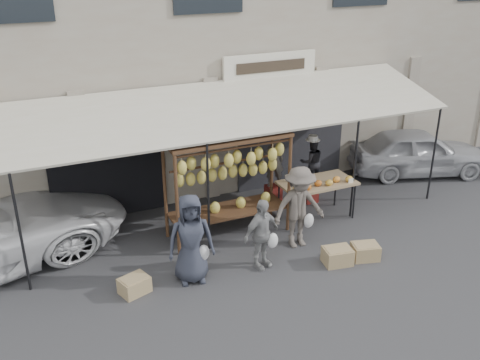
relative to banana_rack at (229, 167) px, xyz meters
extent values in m
plane|color=#2D2D30|center=(0.39, -1.54, -1.57)|extent=(90.00, 90.00, 0.00)
cube|color=#9E998B|center=(0.39, 4.96, 1.93)|extent=(24.00, 6.00, 7.00)
cube|color=#232328|center=(2.59, 1.92, -0.32)|extent=(3.00, 0.10, 2.50)
cube|color=black|center=(-2.11, 1.92, -0.32)|extent=(2.60, 0.10, 2.50)
cube|color=silver|center=(1.89, 1.86, 1.58)|extent=(2.40, 0.10, 0.60)
cube|color=beige|center=(0.39, 0.76, 1.03)|extent=(10.00, 2.34, 0.63)
cylinder|color=black|center=(-4.11, -0.39, -0.42)|extent=(0.05, 0.05, 2.30)
cylinder|color=black|center=(-0.61, -0.39, -0.42)|extent=(0.05, 0.05, 2.30)
cylinder|color=black|center=(2.89, -0.39, -0.42)|extent=(0.05, 0.05, 2.30)
cylinder|color=black|center=(5.19, -0.39, -0.42)|extent=(0.05, 0.05, 2.30)
cylinder|color=#492919|center=(-1.25, -0.35, -0.47)|extent=(0.07, 0.07, 2.20)
cylinder|color=#492919|center=(1.25, -0.35, -0.47)|extent=(0.07, 0.07, 2.20)
cylinder|color=#492919|center=(-1.25, 0.45, -0.47)|extent=(0.07, 0.07, 2.20)
cylinder|color=#492919|center=(1.25, 0.45, -0.47)|extent=(0.07, 0.07, 2.20)
cube|color=#492919|center=(0.00, 0.05, 0.63)|extent=(2.60, 0.90, 0.07)
cylinder|color=#492919|center=(0.00, -0.30, 0.51)|extent=(2.50, 0.05, 0.05)
cylinder|color=#492919|center=(0.00, 0.40, 0.51)|extent=(2.50, 0.05, 0.05)
cylinder|color=#492919|center=(0.00, 0.05, 0.08)|extent=(2.50, 0.05, 0.05)
cube|color=#492919|center=(0.00, 0.05, -1.02)|extent=(2.50, 0.80, 0.05)
ellipsoid|color=#E7D259|center=(-1.10, -0.30, 0.28)|extent=(0.20, 0.18, 0.30)
ellipsoid|color=#E7D259|center=(-0.86, -0.15, 0.28)|extent=(0.20, 0.18, 0.30)
ellipsoid|color=#E7D259|center=(-0.61, -0.30, 0.27)|extent=(0.20, 0.18, 0.30)
ellipsoid|color=#E7D259|center=(-0.37, -0.15, 0.25)|extent=(0.20, 0.18, 0.30)
ellipsoid|color=#E7D259|center=(-0.12, -0.30, 0.27)|extent=(0.20, 0.18, 0.30)
ellipsoid|color=#E7D259|center=(0.12, -0.15, 0.26)|extent=(0.20, 0.18, 0.30)
ellipsoid|color=#E7D259|center=(0.37, -0.30, 0.23)|extent=(0.20, 0.18, 0.30)
ellipsoid|color=#E7D259|center=(0.61, -0.15, 0.26)|extent=(0.20, 0.18, 0.30)
ellipsoid|color=#E7D259|center=(0.86, -0.30, 0.24)|extent=(0.20, 0.18, 0.30)
ellipsoid|color=#E7D259|center=(1.10, -0.15, 0.27)|extent=(0.20, 0.18, 0.30)
ellipsoid|color=#E7D259|center=(-1.05, 0.05, -0.13)|extent=(0.20, 0.18, 0.30)
ellipsoid|color=#E7D259|center=(-0.82, 0.05, -0.15)|extent=(0.20, 0.18, 0.30)
ellipsoid|color=#E7D259|center=(-0.58, 0.05, -0.15)|extent=(0.20, 0.18, 0.30)
ellipsoid|color=#E7D259|center=(-0.35, 0.05, -0.14)|extent=(0.20, 0.18, 0.30)
ellipsoid|color=#E7D259|center=(-0.12, 0.05, -0.14)|extent=(0.20, 0.18, 0.30)
ellipsoid|color=#E7D259|center=(0.12, 0.05, -0.13)|extent=(0.20, 0.18, 0.30)
ellipsoid|color=#E7D259|center=(0.35, 0.05, -0.15)|extent=(0.20, 0.18, 0.30)
ellipsoid|color=#E7D259|center=(0.58, 0.05, -0.17)|extent=(0.20, 0.18, 0.30)
ellipsoid|color=#E7D259|center=(0.82, 0.05, -0.17)|extent=(0.20, 0.18, 0.30)
ellipsoid|color=#E7D259|center=(1.05, 0.05, -0.13)|extent=(0.20, 0.18, 0.30)
cube|color=#9C855C|center=(2.11, -0.12, -0.70)|extent=(1.70, 0.90, 0.05)
cylinder|color=black|center=(1.34, -0.49, -1.15)|extent=(0.04, 0.04, 0.85)
cylinder|color=black|center=(2.88, -0.49, -1.15)|extent=(0.04, 0.04, 0.85)
cylinder|color=black|center=(1.34, 0.25, -1.15)|extent=(0.04, 0.04, 0.85)
cylinder|color=black|center=(2.88, 0.25, -1.15)|extent=(0.04, 0.04, 0.85)
ellipsoid|color=gold|center=(1.41, -0.38, -0.60)|extent=(0.18, 0.14, 0.14)
ellipsoid|color=#B25919|center=(1.68, -0.41, -0.60)|extent=(0.18, 0.14, 0.14)
ellipsoid|color=#B25919|center=(2.00, -0.31, -0.60)|extent=(0.18, 0.14, 0.14)
ellipsoid|color=gold|center=(2.24, -0.39, -0.60)|extent=(0.18, 0.14, 0.14)
ellipsoid|color=orange|center=(2.49, -0.30, -0.60)|extent=(0.18, 0.14, 0.14)
ellipsoid|color=gold|center=(2.76, -0.40, -0.60)|extent=(0.18, 0.14, 0.14)
imported|color=#59544D|center=(1.57, 0.94, -0.46)|extent=(0.53, 0.42, 1.29)
imported|color=black|center=(2.44, 0.68, -0.53)|extent=(0.66, 0.56, 1.17)
imported|color=#2E323F|center=(-1.32, -1.30, -0.71)|extent=(0.92, 0.68, 1.73)
imported|color=gray|center=(0.05, -1.44, -0.85)|extent=(0.90, 0.57, 1.43)
imported|color=#5C534C|center=(1.11, -1.02, -0.69)|extent=(1.16, 0.70, 1.75)
cube|color=maroon|center=(1.57, 0.94, -1.34)|extent=(0.38, 0.38, 0.47)
cube|color=maroon|center=(2.44, 0.68, -1.35)|extent=(0.38, 0.38, 0.45)
cube|color=tan|center=(1.46, -1.96, -1.41)|extent=(0.61, 0.50, 0.33)
cube|color=tan|center=(2.07, -2.03, -1.42)|extent=(0.61, 0.52, 0.31)
cube|color=tan|center=(-2.40, -1.26, -1.42)|extent=(0.60, 0.52, 0.30)
imported|color=#B2B3B8|center=(6.04, 1.03, -0.94)|extent=(3.99, 2.61, 1.26)
camera|label=1|loc=(-4.01, -9.36, 4.13)|focal=40.00mm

